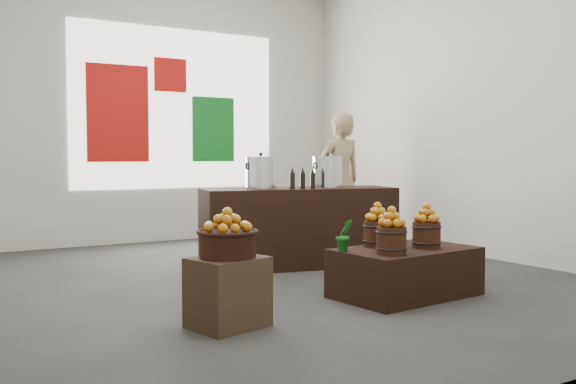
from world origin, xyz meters
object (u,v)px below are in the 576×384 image
crate (228,292)px  wicker_basket (228,245)px  display_table (405,272)px  shopper (340,179)px  stock_pot_center (327,173)px  counter (299,227)px  stock_pot_left (261,173)px

crate → wicker_basket: wicker_basket is taller
display_table → shopper: shopper is taller
wicker_basket → stock_pot_center: (2.22, 1.91, 0.46)m
counter → crate: bearing=-120.2°
counter → stock_pot_left: stock_pot_left is taller
shopper → crate: bearing=43.9°
crate → stock_pot_center: size_ratio=1.53×
stock_pot_center → shopper: 1.67m
wicker_basket → shopper: size_ratio=0.22×
wicker_basket → shopper: 4.59m
stock_pot_left → shopper: shopper is taller
wicker_basket → display_table: size_ratio=0.33×
stock_pot_left → shopper: 2.17m
display_table → stock_pot_left: size_ratio=3.71×
counter → stock_pot_center: 0.72m
stock_pot_left → crate: bearing=-124.3°
wicker_basket → stock_pot_center: 2.96m
counter → stock_pot_center: (0.35, -0.08, 0.63)m
wicker_basket → counter: counter is taller
wicker_basket → counter: bearing=46.7°
wicker_basket → shopper: (3.30, 3.17, 0.32)m
stock_pot_center → shopper: shopper is taller
wicker_basket → shopper: shopper is taller
crate → counter: size_ratio=0.24×
shopper → stock_pot_center: bearing=49.4°
stock_pot_center → shopper: (1.09, 1.26, -0.14)m
counter → stock_pot_left: bearing=-180.0°
display_table → stock_pot_left: 2.20m
counter → stock_pot_left: size_ratio=6.47×
crate → display_table: bearing=3.7°
display_table → shopper: size_ratio=0.68×
stock_pot_left → display_table: bearing=-77.5°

